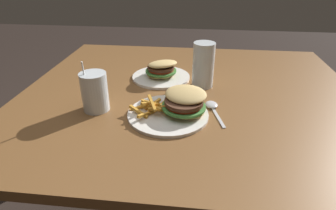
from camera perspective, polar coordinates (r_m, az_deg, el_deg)
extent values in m
cube|color=brown|center=(1.08, 4.36, 2.06)|extent=(1.27, 1.12, 0.03)
cylinder|color=brown|center=(1.78, -13.77, -0.26)|extent=(0.09, 0.09, 0.67)
cylinder|color=brown|center=(1.76, 23.34, -2.22)|extent=(0.09, 0.09, 0.67)
cylinder|color=white|center=(0.91, 0.00, -1.89)|extent=(0.26, 0.26, 0.01)
ellipsoid|color=#DBB770|center=(0.90, 3.19, -1.03)|extent=(0.16, 0.14, 0.02)
cylinder|color=#428438|center=(0.90, 3.21, -0.30)|extent=(0.17, 0.17, 0.01)
cylinder|color=red|center=(0.89, 3.22, 0.12)|extent=(0.14, 0.14, 0.01)
cylinder|color=#4C2D1E|center=(0.89, 3.24, 0.69)|extent=(0.15, 0.15, 0.01)
ellipsoid|color=#DBB770|center=(0.90, 3.63, 2.19)|extent=(0.16, 0.15, 0.04)
cube|color=gold|center=(0.89, -2.29, -0.65)|extent=(0.06, 0.02, 0.02)
cube|color=gold|center=(0.90, -3.32, -0.12)|extent=(0.07, 0.06, 0.01)
cube|color=gold|center=(0.93, -3.34, 0.36)|extent=(0.07, 0.02, 0.02)
cube|color=gold|center=(0.89, -4.28, -1.77)|extent=(0.05, 0.08, 0.02)
cube|color=gold|center=(0.90, -6.03, -1.33)|extent=(0.07, 0.05, 0.02)
cube|color=gold|center=(0.93, -5.56, -0.38)|extent=(0.07, 0.04, 0.02)
cube|color=gold|center=(0.90, -3.32, -0.15)|extent=(0.06, 0.02, 0.03)
cube|color=gold|center=(0.95, -1.23, 0.10)|extent=(0.03, 0.05, 0.01)
cube|color=gold|center=(0.91, -1.27, -0.87)|extent=(0.07, 0.04, 0.02)
cube|color=gold|center=(0.91, -4.19, 0.27)|extent=(0.04, 0.05, 0.03)
cube|color=gold|center=(0.94, -3.10, 0.12)|extent=(0.05, 0.06, 0.02)
cube|color=gold|center=(0.90, -3.28, 0.45)|extent=(0.04, 0.08, 0.02)
cylinder|color=silver|center=(1.09, 7.19, 8.06)|extent=(0.08, 0.08, 0.17)
cylinder|color=gold|center=(1.10, 7.13, 7.14)|extent=(0.07, 0.07, 0.14)
cylinder|color=silver|center=(0.95, -14.68, 2.61)|extent=(0.09, 0.09, 0.13)
cylinder|color=orange|center=(0.96, -14.54, 1.60)|extent=(0.08, 0.08, 0.09)
cylinder|color=white|center=(0.94, -16.29, 3.76)|extent=(0.01, 0.03, 0.17)
ellipsoid|color=silver|center=(0.97, 8.83, 0.08)|extent=(0.05, 0.06, 0.01)
cube|color=silver|center=(0.91, 10.21, -2.62)|extent=(0.04, 0.12, 0.00)
cylinder|color=white|center=(1.19, -1.42, 5.72)|extent=(0.24, 0.24, 0.01)
ellipsoid|color=#DBB770|center=(1.18, -1.43, 6.37)|extent=(0.16, 0.15, 0.02)
cylinder|color=#428438|center=(1.18, -1.44, 6.95)|extent=(0.18, 0.18, 0.01)
cylinder|color=red|center=(1.18, -1.44, 7.29)|extent=(0.14, 0.14, 0.01)
cylinder|color=#4C2D1E|center=(1.17, -1.45, 7.75)|extent=(0.16, 0.16, 0.01)
ellipsoid|color=#DBB770|center=(1.15, -1.12, 8.36)|extent=(0.16, 0.15, 0.04)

